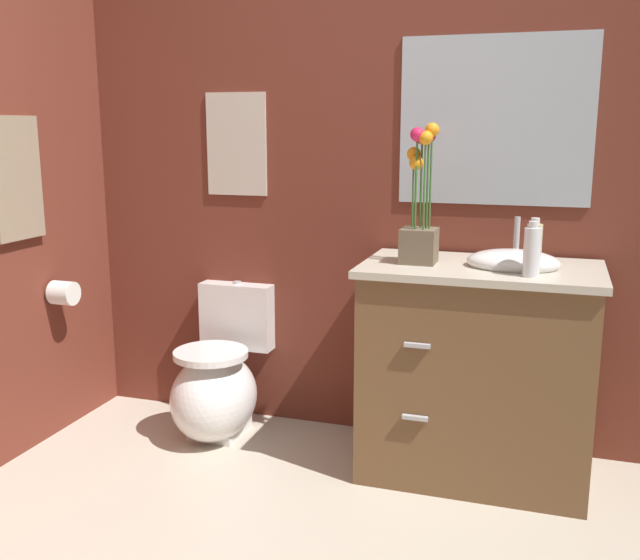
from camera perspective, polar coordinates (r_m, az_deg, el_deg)
wall_back at (r=3.27m, az=8.78°, el=8.68°), size 4.56×0.05×2.50m
toilet at (r=3.47m, az=-7.96°, el=-8.12°), size 0.38×0.59×0.69m
vanity_cabinet at (r=3.07m, az=12.21°, el=-6.83°), size 0.94×0.56×1.07m
flower_vase at (r=2.94m, az=7.83°, el=5.21°), size 0.14×0.14×0.56m
soap_bottle at (r=3.00m, az=16.40°, el=2.73°), size 0.06×0.06×0.19m
lotion_bottle at (r=2.77m, az=16.25°, el=2.18°), size 0.06×0.06×0.20m
wall_poster at (r=3.51m, az=-6.56°, el=10.50°), size 0.30×0.01×0.48m
wall_mirror at (r=3.20m, az=13.54°, el=12.01°), size 0.80×0.01×0.70m
hanging_towel at (r=3.36m, az=-22.67°, el=7.34°), size 0.03×0.28×0.52m
toilet_paper_roll at (r=3.54m, az=-19.42°, el=-0.96°), size 0.11×0.11×0.11m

